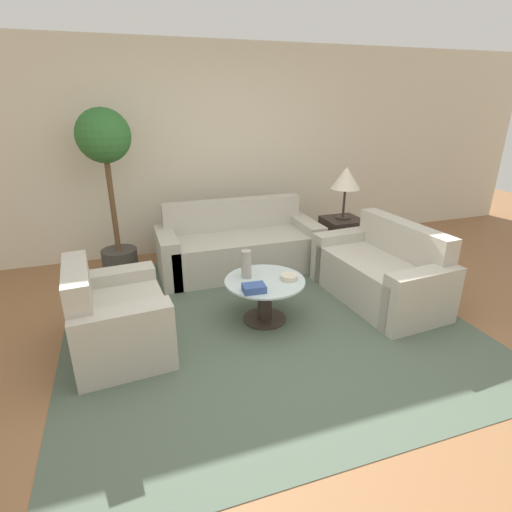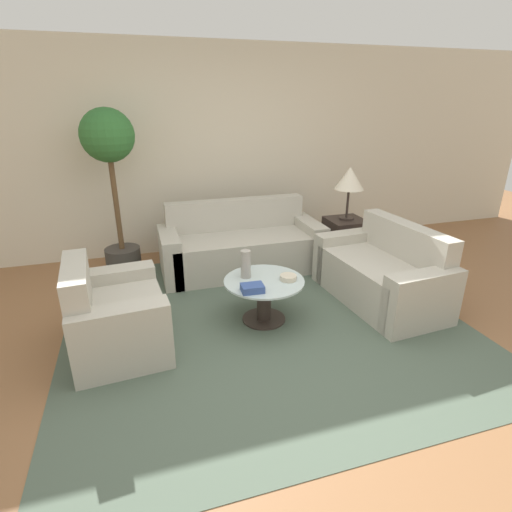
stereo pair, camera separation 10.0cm
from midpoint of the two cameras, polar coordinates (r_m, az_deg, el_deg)
ground_plane at (r=3.31m, az=4.56°, el=-14.25°), size 14.00×14.00×0.00m
wall_back at (r=5.38m, az=-7.00°, el=14.63°), size 10.00×0.06×2.60m
rug at (r=3.80m, az=0.46°, el=-9.02°), size 3.53×3.38×0.01m
sofa_main at (r=4.81m, az=-3.16°, el=1.33°), size 1.89×0.78×0.81m
armchair at (r=3.46m, az=-20.56°, el=-8.65°), size 0.79×1.01×0.77m
loveseat at (r=4.26m, az=17.00°, el=-2.36°), size 0.84×1.45×0.79m
coffee_table at (r=3.67m, az=0.48°, el=-5.49°), size 0.73×0.73×0.41m
side_table at (r=5.21m, az=11.52°, el=2.45°), size 0.45×0.45×0.53m
table_lamp at (r=5.02m, az=12.17°, el=10.72°), size 0.35×0.35×0.65m
potted_plant at (r=4.73m, az=-21.08°, el=12.15°), size 0.57×0.57×1.86m
vase at (r=3.61m, az=-2.20°, el=-1.18°), size 0.09×0.09×0.26m
bowl at (r=3.62m, az=3.94°, el=-3.04°), size 0.15×0.15×0.05m
book_stack at (r=3.39m, az=-1.14°, el=-4.62°), size 0.20×0.15×0.06m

